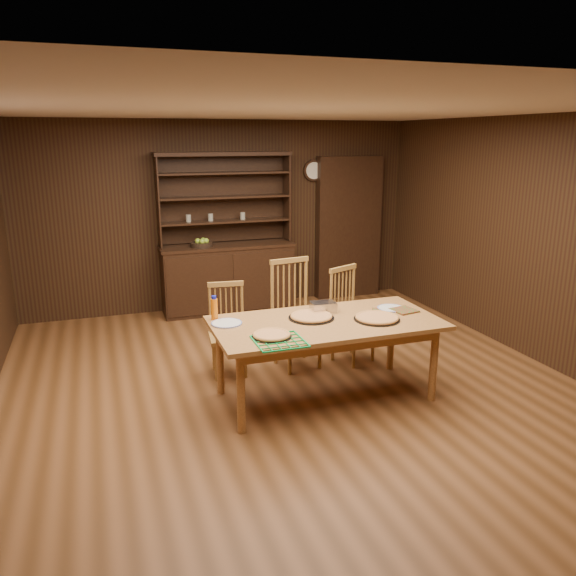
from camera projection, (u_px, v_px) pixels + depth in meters
name	position (u px, v px, depth m)	size (l,w,h in m)	color
floor	(294.00, 389.00, 5.44)	(6.00, 6.00, 0.00)	brown
room_shell	(295.00, 228.00, 5.03)	(6.00, 6.00, 6.00)	white
china_hutch	(228.00, 269.00, 7.80)	(1.84, 0.52, 2.17)	black
doorway	(348.00, 228.00, 8.41)	(1.00, 0.18, 2.10)	black
wall_clock	(314.00, 171.00, 8.07)	(0.30, 0.05, 0.30)	black
dining_table	(326.00, 328.00, 5.11)	(2.06, 1.03, 0.75)	#B47A3E
chair_left	(228.00, 326.00, 5.74)	(0.42, 0.41, 0.94)	#B5853E
chair_center	(294.00, 309.00, 5.92)	(0.53, 0.51, 1.14)	#B5853E
chair_right	(348.00, 311.00, 6.06)	(0.55, 0.54, 1.03)	#B5853E
pizza_left	(272.00, 335.00, 4.68)	(0.33, 0.33, 0.04)	black
pizza_right	(377.00, 318.00, 5.12)	(0.42, 0.42, 0.04)	black
pizza_center	(311.00, 316.00, 5.16)	(0.42, 0.42, 0.04)	black
cooling_rack	(279.00, 341.00, 4.56)	(0.39, 0.39, 0.02)	#0CA143
plate_left	(227.00, 323.00, 5.00)	(0.28, 0.28, 0.02)	silver
plate_right	(391.00, 308.00, 5.44)	(0.27, 0.27, 0.02)	silver
foil_dish	(323.00, 307.00, 5.36)	(0.23, 0.17, 0.09)	white
juice_bottle	(214.00, 308.00, 5.11)	(0.06, 0.06, 0.22)	orange
pot_holder_a	(404.00, 310.00, 5.37)	(0.22, 0.22, 0.02)	maroon
pot_holder_b	(382.00, 311.00, 5.36)	(0.18, 0.18, 0.01)	maroon
fruit_bowl	(202.00, 244.00, 7.52)	(0.30, 0.30, 0.12)	black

